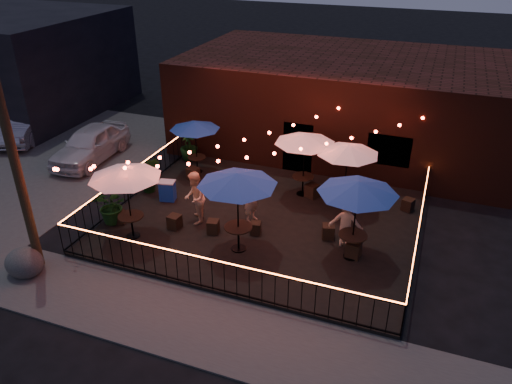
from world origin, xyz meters
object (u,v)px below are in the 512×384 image
cafe_table_5 (348,150)px  boulder (24,263)px  cafe_table_1 (195,126)px  cafe_table_0 (125,173)px  utility_pole (9,141)px  cafe_table_3 (305,139)px  cooler (167,191)px  cafe_table_4 (358,188)px  cafe_table_2 (237,180)px

cafe_table_5 → boulder: bearing=-138.2°
cafe_table_5 → cafe_table_1: bearing=174.1°
cafe_table_0 → cafe_table_1: size_ratio=1.04×
utility_pole → boulder: (-0.06, -0.49, -3.61)m
utility_pole → cafe_table_3: (6.15, 6.81, -1.66)m
cafe_table_1 → cafe_table_5: cafe_table_5 is taller
utility_pole → cafe_table_1: bearing=76.8°
utility_pole → cafe_table_0: bearing=49.1°
utility_pole → cooler: 6.05m
cafe_table_4 → cafe_table_5: 3.14m
cafe_table_0 → cafe_table_4: cafe_table_4 is taller
cafe_table_4 → boulder: (-8.68, -3.98, -2.09)m
utility_pole → boulder: size_ratio=7.92×
cafe_table_0 → cafe_table_3: bearing=47.4°
cafe_table_1 → cafe_table_4: 7.86m
cafe_table_1 → cooler: cafe_table_1 is taller
boulder → cafe_table_5: bearing=41.8°
cafe_table_1 → cafe_table_4: (6.96, -3.63, 0.36)m
cooler → cafe_table_4: bearing=-22.0°
cafe_table_4 → boulder: 9.77m
cafe_table_3 → cooler: cafe_table_3 is taller
cafe_table_4 → cafe_table_5: size_ratio=1.02×
cafe_table_0 → cafe_table_4: 6.89m
cafe_table_1 → cafe_table_3: cafe_table_3 is taller
utility_pole → cafe_table_1: 7.55m
cafe_table_2 → cafe_table_5: cafe_table_2 is taller
boulder → utility_pole: bearing=83.1°
cafe_table_0 → cooler: size_ratio=3.25×
cafe_table_2 → cafe_table_5: size_ratio=1.11×
cafe_table_2 → boulder: 6.58m
cafe_table_0 → cafe_table_5: bearing=36.5°
cafe_table_1 → boulder: cafe_table_1 is taller
cafe_table_3 → cooler: 5.25m
utility_pole → cafe_table_2: size_ratio=2.73×
cafe_table_1 → cafe_table_2: 5.75m
utility_pole → cafe_table_3: bearing=47.9°
utility_pole → cafe_table_1: utility_pole is taller
utility_pole → cafe_table_5: size_ratio=3.03×
cafe_table_1 → cafe_table_2: cafe_table_2 is taller
cafe_table_5 → cafe_table_2: bearing=-122.6°
cafe_table_2 → cafe_table_0: bearing=-171.2°
utility_pole → cafe_table_4: (8.62, 3.49, -1.52)m
cafe_table_0 → cafe_table_4: size_ratio=0.92×
cafe_table_2 → cafe_table_5: (2.45, 3.82, -0.23)m
cafe_table_1 → boulder: size_ratio=2.34×
cafe_table_3 → cafe_table_4: bearing=-53.4°
cafe_table_3 → cafe_table_5: (1.59, -0.31, -0.04)m
cafe_table_5 → cooler: 6.55m
cafe_table_3 → boulder: bearing=-130.4°
cooler → boulder: cooler is taller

